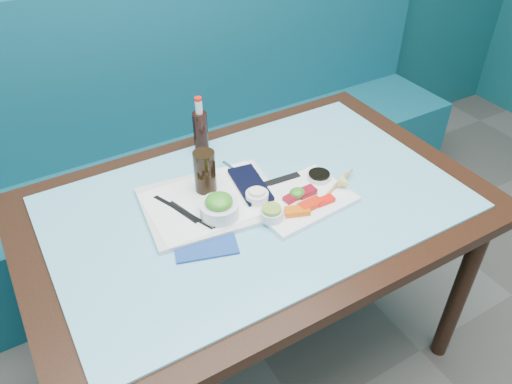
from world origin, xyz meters
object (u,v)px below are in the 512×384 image
dining_table (257,224)px  seaweed_bowl (219,210)px  cola_glass (205,172)px  serving_tray (211,202)px  cola_bottle_body (201,132)px  blue_napkin (204,237)px  booth_bench (165,166)px  sashimi_plate (300,200)px

dining_table → seaweed_bowl: (-0.13, -0.02, 0.13)m
cola_glass → serving_tray: bearing=-100.3°
cola_glass → cola_bottle_body: cola_glass is taller
serving_tray → cola_bottle_body: bearing=76.8°
dining_table → cola_bottle_body: (-0.02, 0.35, 0.16)m
dining_table → blue_napkin: 0.24m
seaweed_bowl → cola_bottle_body: 0.38m
dining_table → serving_tray: serving_tray is taller
serving_tray → blue_napkin: bearing=-117.9°
seaweed_bowl → cola_glass: bearing=81.3°
booth_bench → cola_bottle_body: size_ratio=21.10×
serving_tray → blue_napkin: (-0.08, -0.12, -0.00)m
cola_glass → cola_bottle_body: (0.10, 0.23, -0.01)m
sashimi_plate → serving_tray: size_ratio=0.75×
dining_table → cola_bottle_body: bearing=93.1°
sashimi_plate → blue_napkin: size_ratio=1.76×
sashimi_plate → cola_bottle_body: bearing=102.6°
blue_napkin → booth_bench: bearing=77.0°
serving_tray → cola_glass: 0.09m
serving_tray → cola_bottle_body: 0.31m
seaweed_bowl → booth_bench: bearing=81.1°
serving_tray → blue_napkin: serving_tray is taller
sashimi_plate → cola_bottle_body: (-0.13, 0.41, 0.06)m
booth_bench → dining_table: (0.00, -0.84, 0.29)m
sashimi_plate → seaweed_bowl: bearing=163.4°
cola_bottle_body → blue_napkin: bearing=-115.0°
serving_tray → cola_glass: (0.01, 0.05, 0.08)m
sashimi_plate → cola_glass: size_ratio=2.20×
sashimi_plate → booth_bench: bearing=92.0°
cola_bottle_body → blue_napkin: (-0.19, -0.41, -0.07)m
sashimi_plate → blue_napkin: bearing=174.1°
cola_bottle_body → blue_napkin: cola_bottle_body is taller
sashimi_plate → cola_glass: bearing=136.5°
booth_bench → serving_tray: size_ratio=7.48×
sashimi_plate → seaweed_bowl: seaweed_bowl is taller
dining_table → sashimi_plate: sashimi_plate is taller
cola_glass → dining_table: bearing=-44.5°
serving_tray → blue_napkin: size_ratio=2.35×
dining_table → blue_napkin: size_ratio=8.21×
seaweed_bowl → blue_napkin: seaweed_bowl is taller
blue_napkin → serving_tray: bearing=55.0°
cola_bottle_body → serving_tray: bearing=-110.2°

